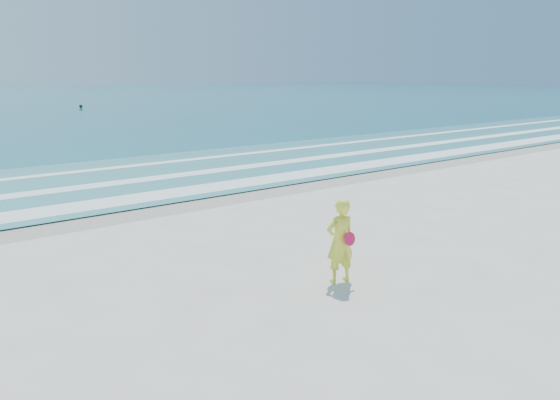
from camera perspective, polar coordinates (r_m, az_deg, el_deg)
ground at (r=10.87m, az=13.27°, el=-8.91°), size 400.00×400.00×0.00m
wet_sand at (r=17.63m, az=-10.10°, el=-0.28°), size 400.00×2.40×0.00m
shallow at (r=22.07m, az=-16.27°, el=2.19°), size 400.00×10.00×0.01m
foam_near at (r=18.75m, az=-11.99°, el=0.60°), size 400.00×1.40×0.01m
foam_mid at (r=21.34m, az=-15.46°, el=1.90°), size 400.00×0.90×0.01m
foam_far at (r=24.38m, az=-18.50°, el=3.05°), size 400.00×0.60×0.01m
buoy at (r=70.12m, az=-20.09°, el=9.19°), size 0.40×0.40×0.40m
woman at (r=10.67m, az=6.30°, el=-4.28°), size 0.67×0.49×1.68m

